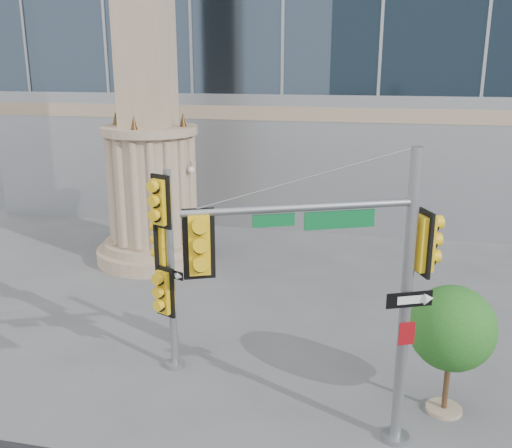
# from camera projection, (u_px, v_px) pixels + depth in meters

# --- Properties ---
(ground) EXTENTS (120.00, 120.00, 0.00)m
(ground) POSITION_uv_depth(u_px,v_px,m) (257.00, 413.00, 12.32)
(ground) COLOR #545456
(ground) RESTS_ON ground
(monument) EXTENTS (4.40, 4.40, 16.60)m
(monument) POSITION_uv_depth(u_px,v_px,m) (149.00, 114.00, 20.51)
(monument) COLOR tan
(monument) RESTS_ON ground
(main_signal_pole) EXTENTS (4.30, 2.21, 5.91)m
(main_signal_pole) POSITION_uv_depth(u_px,v_px,m) (353.00, 273.00, 10.27)
(main_signal_pole) COLOR slate
(main_signal_pole) RESTS_ON ground
(secondary_signal_pole) EXTENTS (0.85, 0.83, 4.98)m
(secondary_signal_pole) POSITION_uv_depth(u_px,v_px,m) (165.00, 257.00, 13.37)
(secondary_signal_pole) COLOR slate
(secondary_signal_pole) RESTS_ON ground
(street_tree) EXTENTS (1.85, 1.80, 2.88)m
(street_tree) POSITION_uv_depth(u_px,v_px,m) (453.00, 331.00, 11.91)
(street_tree) COLOR tan
(street_tree) RESTS_ON ground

